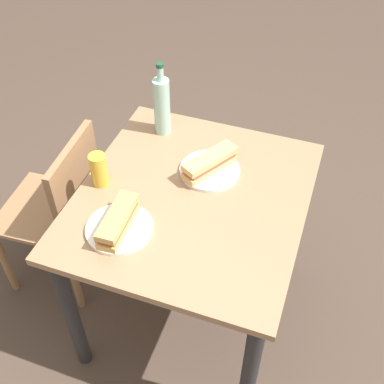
{
  "coord_description": "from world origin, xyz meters",
  "views": [
    {
      "loc": [
        -1.21,
        -0.43,
        2.07
      ],
      "look_at": [
        0.0,
        0.0,
        0.79
      ],
      "focal_mm": 45.5,
      "sensor_mm": 36.0,
      "label": 1
    }
  ],
  "objects_px": {
    "plate_near": "(120,229)",
    "knife_far": "(199,163)",
    "knife_near": "(104,226)",
    "plate_far": "(210,171)",
    "beer_glass": "(99,170)",
    "baguette_sandwich_far": "(210,163)",
    "chair_far": "(62,207)",
    "baguette_sandwich_near": "(118,221)",
    "dining_table": "(192,220)",
    "water_bottle": "(162,105)"
  },
  "relations": [
    {
      "from": "plate_near",
      "to": "knife_far",
      "type": "distance_m",
      "value": 0.44
    },
    {
      "from": "knife_near",
      "to": "plate_near",
      "type": "bearing_deg",
      "value": -75.4
    },
    {
      "from": "plate_far",
      "to": "beer_glass",
      "type": "bearing_deg",
      "value": 117.99
    },
    {
      "from": "baguette_sandwich_far",
      "to": "chair_far",
      "type": "bearing_deg",
      "value": 102.58
    },
    {
      "from": "plate_near",
      "to": "knife_near",
      "type": "xyz_separation_m",
      "value": [
        -0.01,
        0.05,
        0.01
      ]
    },
    {
      "from": "knife_near",
      "to": "knife_far",
      "type": "xyz_separation_m",
      "value": [
        0.42,
        -0.2,
        0.0
      ]
    },
    {
      "from": "baguette_sandwich_near",
      "to": "baguette_sandwich_far",
      "type": "relative_size",
      "value": 0.95
    },
    {
      "from": "dining_table",
      "to": "plate_near",
      "type": "distance_m",
      "value": 0.34
    },
    {
      "from": "chair_far",
      "to": "knife_near",
      "type": "xyz_separation_m",
      "value": [
        -0.26,
        -0.39,
        0.3
      ]
    },
    {
      "from": "chair_far",
      "to": "baguette_sandwich_near",
      "type": "height_order",
      "value": "baguette_sandwich_near"
    },
    {
      "from": "knife_near",
      "to": "beer_glass",
      "type": "relative_size",
      "value": 1.31
    },
    {
      "from": "plate_far",
      "to": "chair_far",
      "type": "bearing_deg",
      "value": 102.58
    },
    {
      "from": "beer_glass",
      "to": "baguette_sandwich_near",
      "type": "bearing_deg",
      "value": -138.51
    },
    {
      "from": "baguette_sandwich_far",
      "to": "knife_far",
      "type": "height_order",
      "value": "baguette_sandwich_far"
    },
    {
      "from": "knife_near",
      "to": "baguette_sandwich_far",
      "type": "bearing_deg",
      "value": -32.19
    },
    {
      "from": "plate_near",
      "to": "baguette_sandwich_far",
      "type": "relative_size",
      "value": 0.98
    },
    {
      "from": "dining_table",
      "to": "knife_near",
      "type": "xyz_separation_m",
      "value": [
        -0.26,
        0.23,
        0.15
      ]
    },
    {
      "from": "dining_table",
      "to": "chair_far",
      "type": "height_order",
      "value": "chair_far"
    },
    {
      "from": "beer_glass",
      "to": "chair_far",
      "type": "bearing_deg",
      "value": 78.03
    },
    {
      "from": "baguette_sandwich_near",
      "to": "knife_near",
      "type": "height_order",
      "value": "baguette_sandwich_near"
    },
    {
      "from": "chair_far",
      "to": "knife_near",
      "type": "distance_m",
      "value": 0.56
    },
    {
      "from": "plate_near",
      "to": "knife_near",
      "type": "bearing_deg",
      "value": 104.6
    },
    {
      "from": "plate_far",
      "to": "dining_table",
      "type": "bearing_deg",
      "value": 171.92
    },
    {
      "from": "knife_far",
      "to": "knife_near",
      "type": "bearing_deg",
      "value": 154.13
    },
    {
      "from": "baguette_sandwich_near",
      "to": "plate_far",
      "type": "relative_size",
      "value": 0.97
    },
    {
      "from": "knife_near",
      "to": "baguette_sandwich_far",
      "type": "distance_m",
      "value": 0.48
    },
    {
      "from": "dining_table",
      "to": "plate_far",
      "type": "height_order",
      "value": "plate_far"
    },
    {
      "from": "knife_near",
      "to": "water_bottle",
      "type": "bearing_deg",
      "value": 1.54
    },
    {
      "from": "plate_near",
      "to": "water_bottle",
      "type": "relative_size",
      "value": 0.73
    },
    {
      "from": "plate_near",
      "to": "baguette_sandwich_near",
      "type": "xyz_separation_m",
      "value": [
        -0.0,
        0.0,
        0.04
      ]
    },
    {
      "from": "knife_far",
      "to": "water_bottle",
      "type": "bearing_deg",
      "value": 52.85
    },
    {
      "from": "plate_near",
      "to": "knife_far",
      "type": "relative_size",
      "value": 1.4
    },
    {
      "from": "chair_far",
      "to": "knife_far",
      "type": "xyz_separation_m",
      "value": [
        0.16,
        -0.59,
        0.3
      ]
    },
    {
      "from": "baguette_sandwich_near",
      "to": "plate_near",
      "type": "bearing_deg",
      "value": -45.0
    },
    {
      "from": "chair_far",
      "to": "baguette_sandwich_near",
      "type": "bearing_deg",
      "value": -119.76
    },
    {
      "from": "plate_far",
      "to": "baguette_sandwich_far",
      "type": "relative_size",
      "value": 0.98
    },
    {
      "from": "baguette_sandwich_near",
      "to": "knife_far",
      "type": "relative_size",
      "value": 1.36
    },
    {
      "from": "chair_far",
      "to": "baguette_sandwich_far",
      "type": "relative_size",
      "value": 3.52
    },
    {
      "from": "dining_table",
      "to": "plate_near",
      "type": "height_order",
      "value": "plate_near"
    },
    {
      "from": "dining_table",
      "to": "knife_far",
      "type": "xyz_separation_m",
      "value": [
        0.16,
        0.03,
        0.15
      ]
    },
    {
      "from": "plate_near",
      "to": "knife_near",
      "type": "height_order",
      "value": "knife_near"
    },
    {
      "from": "chair_far",
      "to": "knife_far",
      "type": "bearing_deg",
      "value": -74.9
    },
    {
      "from": "plate_near",
      "to": "beer_glass",
      "type": "bearing_deg",
      "value": 41.49
    },
    {
      "from": "knife_near",
      "to": "knife_far",
      "type": "height_order",
      "value": "same"
    },
    {
      "from": "baguette_sandwich_near",
      "to": "knife_near",
      "type": "relative_size",
      "value": 1.29
    },
    {
      "from": "baguette_sandwich_far",
      "to": "knife_far",
      "type": "distance_m",
      "value": 0.06
    },
    {
      "from": "chair_far",
      "to": "knife_near",
      "type": "relative_size",
      "value": 4.74
    },
    {
      "from": "dining_table",
      "to": "chair_far",
      "type": "xyz_separation_m",
      "value": [
        0.01,
        0.62,
        -0.15
      ]
    },
    {
      "from": "chair_far",
      "to": "baguette_sandwich_near",
      "type": "xyz_separation_m",
      "value": [
        -0.25,
        -0.44,
        0.33
      ]
    },
    {
      "from": "knife_near",
      "to": "beer_glass",
      "type": "distance_m",
      "value": 0.24
    }
  ]
}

